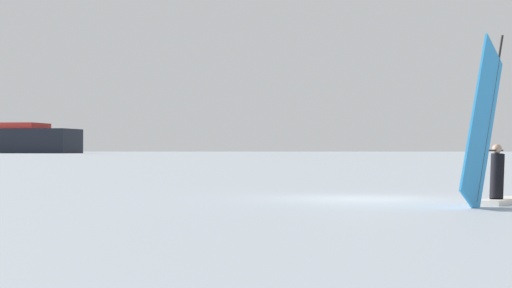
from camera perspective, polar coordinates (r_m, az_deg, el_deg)
ground_plane at (r=23.35m, az=6.92°, el=-3.53°), size 4000.00×4000.00×0.00m
windsurfer at (r=21.24m, az=14.93°, el=-0.86°), size 3.28×3.06×4.23m
distant_headland at (r=1213.98m, az=1.17°, el=0.37°), size 794.85×369.12×35.89m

